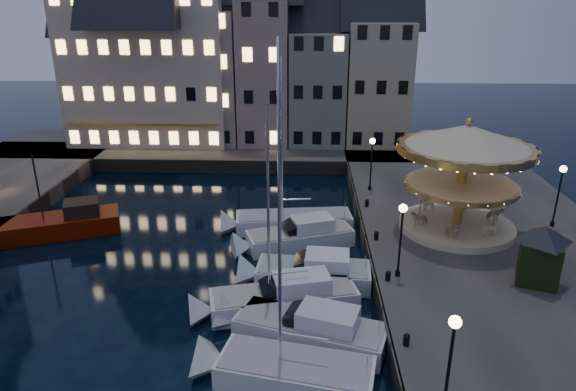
{
  "coord_description": "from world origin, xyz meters",
  "views": [
    {
      "loc": [
        2.18,
        -23.62,
        15.24
      ],
      "look_at": [
        1.0,
        8.0,
        3.2
      ],
      "focal_mm": 32.0,
      "sensor_mm": 36.0,
      "label": 1
    }
  ],
  "objects_px": {
    "bollard_b": "(388,275)",
    "motorboat_f": "(286,222)",
    "bollard_d": "(367,202)",
    "motorboat_b": "(302,328)",
    "streetlamp_b": "(401,230)",
    "streetlamp_d": "(560,187)",
    "motorboat_e": "(294,238)",
    "red_fishing_boat": "(64,224)",
    "bollard_a": "(406,339)",
    "motorboat_a": "(282,371)",
    "motorboat_d": "(306,273)",
    "carousel": "(465,158)",
    "bollard_c": "(376,235)",
    "motorboat_c": "(276,299)",
    "streetlamp_c": "(372,157)",
    "streetlamp_a": "(451,353)",
    "ticket_kiosk": "(542,245)"
  },
  "relations": [
    {
      "from": "red_fishing_boat",
      "to": "motorboat_c",
      "type": "bearing_deg",
      "value": -30.24
    },
    {
      "from": "streetlamp_b",
      "to": "streetlamp_d",
      "type": "distance_m",
      "value": 13.29
    },
    {
      "from": "motorboat_a",
      "to": "motorboat_b",
      "type": "distance_m",
      "value": 3.02
    },
    {
      "from": "bollard_c",
      "to": "motorboat_d",
      "type": "xyz_separation_m",
      "value": [
        -4.35,
        -3.26,
        -0.96
      ]
    },
    {
      "from": "motorboat_c",
      "to": "motorboat_e",
      "type": "xyz_separation_m",
      "value": [
        0.73,
        7.52,
        -0.04
      ]
    },
    {
      "from": "bollard_c",
      "to": "carousel",
      "type": "relative_size",
      "value": 0.07
    },
    {
      "from": "streetlamp_a",
      "to": "bollard_d",
      "type": "distance_m",
      "value": 20.15
    },
    {
      "from": "red_fishing_boat",
      "to": "motorboat_f",
      "type": "bearing_deg",
      "value": 4.93
    },
    {
      "from": "motorboat_a",
      "to": "motorboat_d",
      "type": "bearing_deg",
      "value": 83.2
    },
    {
      "from": "motorboat_a",
      "to": "streetlamp_b",
      "type": "bearing_deg",
      "value": 49.59
    },
    {
      "from": "bollard_c",
      "to": "red_fishing_boat",
      "type": "xyz_separation_m",
      "value": [
        -21.24,
        2.85,
        -0.9
      ]
    },
    {
      "from": "motorboat_e",
      "to": "bollard_b",
      "type": "bearing_deg",
      "value": -51.21
    },
    {
      "from": "bollard_b",
      "to": "motorboat_e",
      "type": "height_order",
      "value": "motorboat_e"
    },
    {
      "from": "streetlamp_d",
      "to": "motorboat_a",
      "type": "bearing_deg",
      "value": -140.98
    },
    {
      "from": "bollard_d",
      "to": "motorboat_f",
      "type": "relative_size",
      "value": 0.05
    },
    {
      "from": "motorboat_a",
      "to": "red_fishing_boat",
      "type": "distance_m",
      "value": 21.4
    },
    {
      "from": "streetlamp_a",
      "to": "motorboat_b",
      "type": "bearing_deg",
      "value": 130.76
    },
    {
      "from": "motorboat_c",
      "to": "streetlamp_d",
      "type": "bearing_deg",
      "value": 25.82
    },
    {
      "from": "motorboat_a",
      "to": "motorboat_d",
      "type": "xyz_separation_m",
      "value": [
        0.98,
        8.2,
        0.1
      ]
    },
    {
      "from": "carousel",
      "to": "motorboat_f",
      "type": "bearing_deg",
      "value": 167.77
    },
    {
      "from": "motorboat_a",
      "to": "motorboat_e",
      "type": "distance_m",
      "value": 12.87
    },
    {
      "from": "motorboat_e",
      "to": "streetlamp_d",
      "type": "bearing_deg",
      "value": 3.65
    },
    {
      "from": "motorboat_a",
      "to": "red_fishing_boat",
      "type": "bearing_deg",
      "value": 138.04
    },
    {
      "from": "bollard_a",
      "to": "carousel",
      "type": "distance_m",
      "value": 14.13
    },
    {
      "from": "bollard_c",
      "to": "motorboat_a",
      "type": "bearing_deg",
      "value": -114.92
    },
    {
      "from": "streetlamp_b",
      "to": "bollard_d",
      "type": "height_order",
      "value": "streetlamp_b"
    },
    {
      "from": "motorboat_c",
      "to": "red_fishing_boat",
      "type": "distance_m",
      "value": 17.78
    },
    {
      "from": "bollard_a",
      "to": "motorboat_f",
      "type": "distance_m",
      "value": 15.83
    },
    {
      "from": "streetlamp_c",
      "to": "motorboat_a",
      "type": "distance_m",
      "value": 21.58
    },
    {
      "from": "bollard_d",
      "to": "motorboat_c",
      "type": "bearing_deg",
      "value": -116.89
    },
    {
      "from": "streetlamp_d",
      "to": "bollard_a",
      "type": "height_order",
      "value": "streetlamp_d"
    },
    {
      "from": "red_fishing_boat",
      "to": "motorboat_e",
      "type": "bearing_deg",
      "value": -5.11
    },
    {
      "from": "motorboat_a",
      "to": "motorboat_e",
      "type": "bearing_deg",
      "value": 89.24
    },
    {
      "from": "motorboat_f",
      "to": "bollard_c",
      "type": "bearing_deg",
      "value": -35.61
    },
    {
      "from": "streetlamp_b",
      "to": "carousel",
      "type": "relative_size",
      "value": 0.5
    },
    {
      "from": "motorboat_b",
      "to": "bollard_d",
      "type": "bearing_deg",
      "value": 72.16
    },
    {
      "from": "streetlamp_a",
      "to": "streetlamp_d",
      "type": "relative_size",
      "value": 1.0
    },
    {
      "from": "motorboat_d",
      "to": "bollard_c",
      "type": "bearing_deg",
      "value": 36.86
    },
    {
      "from": "streetlamp_d",
      "to": "red_fishing_boat",
      "type": "xyz_separation_m",
      "value": [
        -33.14,
        0.35,
        -3.31
      ]
    },
    {
      "from": "streetlamp_d",
      "to": "bollard_b",
      "type": "xyz_separation_m",
      "value": [
        -11.9,
        -7.5,
        -2.41
      ]
    },
    {
      "from": "motorboat_e",
      "to": "ticket_kiosk",
      "type": "distance_m",
      "value": 14.68
    },
    {
      "from": "streetlamp_d",
      "to": "motorboat_f",
      "type": "height_order",
      "value": "motorboat_f"
    },
    {
      "from": "bollard_c",
      "to": "red_fishing_boat",
      "type": "height_order",
      "value": "red_fishing_boat"
    },
    {
      "from": "motorboat_b",
      "to": "bollard_b",
      "type": "bearing_deg",
      "value": 38.15
    },
    {
      "from": "bollard_d",
      "to": "motorboat_b",
      "type": "height_order",
      "value": "motorboat_b"
    },
    {
      "from": "bollard_b",
      "to": "motorboat_f",
      "type": "distance_m",
      "value": 10.93
    },
    {
      "from": "streetlamp_d",
      "to": "motorboat_a",
      "type": "distance_m",
      "value": 22.44
    },
    {
      "from": "motorboat_c",
      "to": "motorboat_d",
      "type": "distance_m",
      "value": 3.23
    },
    {
      "from": "bollard_b",
      "to": "carousel",
      "type": "distance_m",
      "value": 9.75
    },
    {
      "from": "motorboat_c",
      "to": "carousel",
      "type": "xyz_separation_m",
      "value": [
        11.28,
        7.85,
        5.45
      ]
    }
  ]
}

